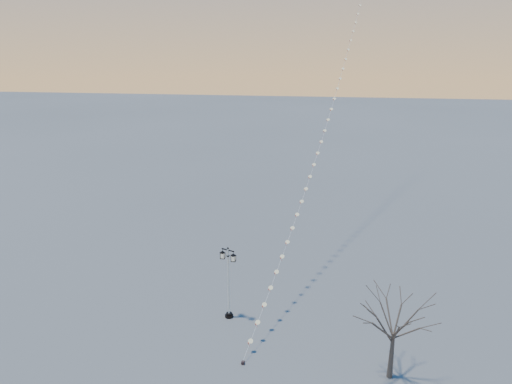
# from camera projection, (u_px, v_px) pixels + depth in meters

# --- Properties ---
(ground) EXTENTS (300.00, 300.00, 0.00)m
(ground) POSITION_uv_depth(u_px,v_px,m) (272.00, 359.00, 24.03)
(ground) COLOR slate
(ground) RESTS_ON ground
(street_lamp) EXTENTS (1.09, 0.67, 4.50)m
(street_lamp) POSITION_uv_depth(u_px,v_px,m) (228.00, 279.00, 27.14)
(street_lamp) COLOR black
(street_lamp) RESTS_ON ground
(bare_tree) EXTENTS (2.69, 2.69, 4.46)m
(bare_tree) POSITION_uv_depth(u_px,v_px,m) (395.00, 321.00, 21.81)
(bare_tree) COLOR #473A30
(bare_tree) RESTS_ON ground
(kite_train) EXTENTS (7.98, 41.04, 27.90)m
(kite_train) POSITION_uv_depth(u_px,v_px,m) (336.00, 69.00, 38.10)
(kite_train) COLOR black
(kite_train) RESTS_ON ground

